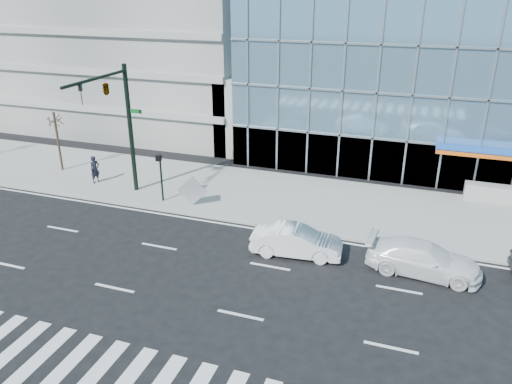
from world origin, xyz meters
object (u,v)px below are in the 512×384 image
at_px(street_tree_near, 55,120).
at_px(tilted_panel, 192,191).
at_px(white_sedan, 296,241).
at_px(traffic_signal, 114,102).
at_px(pedestrian, 95,169).
at_px(white_suv, 423,259).
at_px(ped_signal_post, 160,170).

xyz_separation_m(street_tree_near, tilted_panel, (11.54, -2.50, -2.71)).
distance_m(street_tree_near, tilted_panel, 12.12).
bearing_deg(white_sedan, traffic_signal, 69.97).
relative_size(street_tree_near, white_sedan, 0.94).
bearing_deg(pedestrian, street_tree_near, 90.87).
relative_size(white_suv, pedestrian, 2.81).
bearing_deg(white_suv, traffic_signal, 85.34).
xyz_separation_m(white_suv, tilted_panel, (-13.34, 3.20, 0.31)).
bearing_deg(pedestrian, tilted_panel, -79.33).
bearing_deg(white_suv, ped_signal_post, 82.59).
xyz_separation_m(traffic_signal, street_tree_near, (-7.00, 2.93, -2.39)).
relative_size(pedestrian, tilted_panel, 1.42).
relative_size(traffic_signal, street_tree_near, 1.89).
bearing_deg(white_suv, tilted_panel, 80.65).
bearing_deg(ped_signal_post, white_sedan, -20.00).
distance_m(traffic_signal, pedestrian, 6.24).
relative_size(traffic_signal, tilted_panel, 6.15).
xyz_separation_m(traffic_signal, white_sedan, (11.88, -3.04, -5.43)).
xyz_separation_m(street_tree_near, pedestrian, (3.80, -1.29, -2.71)).
bearing_deg(street_tree_near, tilted_panel, -12.22).
xyz_separation_m(street_tree_near, white_sedan, (18.88, -5.97, -3.04)).
relative_size(white_sedan, pedestrian, 2.43).
distance_m(ped_signal_post, street_tree_near, 9.97).
xyz_separation_m(ped_signal_post, tilted_panel, (2.04, 0.06, -1.07)).
distance_m(white_sedan, tilted_panel, 8.13).
distance_m(white_suv, tilted_panel, 13.72).
distance_m(white_suv, pedestrian, 21.54).
bearing_deg(street_tree_near, traffic_signal, -22.71).
height_order(white_suv, white_sedan, white_suv).
bearing_deg(street_tree_near, pedestrian, -18.71).
height_order(traffic_signal, tilted_panel, traffic_signal).
relative_size(traffic_signal, pedestrian, 4.34).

